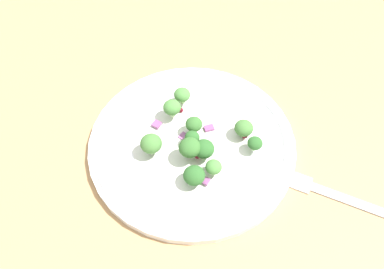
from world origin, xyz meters
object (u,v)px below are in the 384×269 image
(plate, at_px, (192,142))
(broccoli_floret_1, at_px, (190,148))
(broccoli_floret_0, at_px, (244,128))
(broccoli_floret_2, at_px, (192,138))
(fork, at_px, (346,199))

(plate, height_order, broccoli_floret_1, broccoli_floret_1)
(broccoli_floret_0, bearing_deg, broccoli_floret_2, -179.05)
(broccoli_floret_0, bearing_deg, plate, 175.40)
(broccoli_floret_2, bearing_deg, broccoli_floret_1, -109.37)
(broccoli_floret_1, relative_size, broccoli_floret_2, 1.44)
(broccoli_floret_0, distance_m, broccoli_floret_2, 0.07)
(broccoli_floret_0, bearing_deg, broccoli_floret_1, -164.63)
(broccoli_floret_0, xyz_separation_m, broccoli_floret_2, (-0.07, -0.00, 0.00))
(broccoli_floret_0, height_order, broccoli_floret_2, broccoli_floret_0)
(plate, relative_size, broccoli_floret_1, 9.75)
(broccoli_floret_0, bearing_deg, fork, -47.44)
(plate, height_order, broccoli_floret_2, broccoli_floret_2)
(broccoli_floret_1, xyz_separation_m, fork, (0.18, -0.09, -0.03))
(broccoli_floret_1, bearing_deg, broccoli_floret_0, 15.37)
(broccoli_floret_0, distance_m, fork, 0.16)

